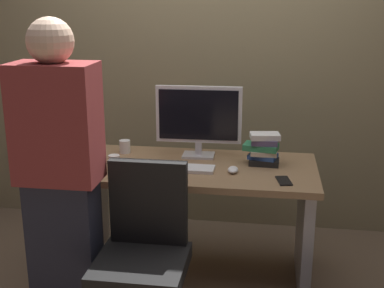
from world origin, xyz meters
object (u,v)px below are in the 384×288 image
(keyboard, at_px, (178,168))
(office_chair, at_px, (144,267))
(cell_phone, at_px, (284,181))
(book_stack, at_px, (263,149))
(desk, at_px, (193,199))
(person_at_desk, at_px, (61,182))
(mouse, at_px, (233,170))
(cup_near_keyboard, at_px, (114,164))
(monitor, at_px, (199,118))
(cup_by_monitor, at_px, (125,147))

(keyboard, bearing_deg, office_chair, -95.19)
(cell_phone, bearing_deg, book_stack, 101.32)
(desk, relative_size, person_at_desk, 0.91)
(mouse, distance_m, cup_near_keyboard, 0.69)
(desk, xyz_separation_m, book_stack, (0.42, 0.09, 0.32))
(mouse, height_order, book_stack, book_stack)
(person_at_desk, xyz_separation_m, monitor, (0.57, 0.85, 0.15))
(cup_by_monitor, distance_m, book_stack, 0.91)
(monitor, xyz_separation_m, keyboard, (-0.09, -0.27, -0.25))
(monitor, distance_m, cup_near_keyboard, 0.61)
(desk, xyz_separation_m, person_at_desk, (-0.56, -0.67, 0.33))
(keyboard, relative_size, mouse, 4.30)
(office_chair, bearing_deg, book_stack, 54.66)
(cup_near_keyboard, distance_m, cell_phone, 0.98)
(cup_near_keyboard, distance_m, cup_by_monitor, 0.38)
(keyboard, bearing_deg, mouse, 0.09)
(keyboard, bearing_deg, cell_phone, -9.47)
(desk, xyz_separation_m, monitor, (0.01, 0.18, 0.48))
(mouse, distance_m, book_stack, 0.26)
(person_at_desk, bearing_deg, mouse, 35.51)
(monitor, relative_size, cup_near_keyboard, 5.32)
(mouse, bearing_deg, monitor, 131.28)
(monitor, height_order, book_stack, monitor)
(desk, distance_m, cell_phone, 0.62)
(keyboard, xyz_separation_m, cell_phone, (0.62, -0.11, -0.01))
(office_chair, distance_m, book_stack, 1.05)
(cup_near_keyboard, bearing_deg, cup_by_monitor, 96.44)
(cup_near_keyboard, bearing_deg, keyboard, 15.06)
(cup_near_keyboard, relative_size, book_stack, 0.45)
(cell_phone, bearing_deg, cup_by_monitor, 147.57)
(keyboard, height_order, mouse, mouse)
(desk, bearing_deg, cell_phone, -20.53)
(office_chair, relative_size, keyboard, 2.19)
(book_stack, relative_size, cell_phone, 1.59)
(office_chair, height_order, cup_by_monitor, office_chair)
(book_stack, height_order, cell_phone, book_stack)
(monitor, distance_m, keyboard, 0.38)
(monitor, xyz_separation_m, book_stack, (0.41, -0.09, -0.16))
(keyboard, bearing_deg, person_at_desk, -128.73)
(cell_phone, bearing_deg, desk, 148.18)
(desk, height_order, cup_near_keyboard, cup_near_keyboard)
(office_chair, relative_size, monitor, 1.74)
(monitor, xyz_separation_m, cell_phone, (0.53, -0.38, -0.25))
(desk, height_order, cell_phone, cell_phone)
(mouse, xyz_separation_m, book_stack, (0.17, 0.18, 0.08))
(cell_phone, bearing_deg, person_at_desk, -168.19)
(book_stack, bearing_deg, desk, -168.13)
(mouse, height_order, cell_phone, mouse)
(person_at_desk, bearing_deg, book_stack, 37.75)
(person_at_desk, relative_size, cell_phone, 11.38)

